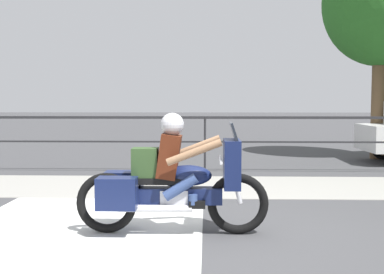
{
  "coord_description": "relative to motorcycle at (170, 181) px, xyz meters",
  "views": [
    {
      "loc": [
        0.03,
        -5.81,
        1.67
      ],
      "look_at": [
        -0.18,
        1.18,
        1.13
      ],
      "focal_mm": 45.0,
      "sensor_mm": 36.0,
      "label": 1
    }
  ],
  "objects": [
    {
      "name": "sidewalk_band",
      "position": [
        0.42,
        3.3,
        -0.66
      ],
      "size": [
        44.0,
        2.4,
        0.01
      ],
      "primitive_type": "cube",
      "color": "#99968E",
      "rests_on": "ground"
    },
    {
      "name": "motorcycle",
      "position": [
        0.0,
        0.0,
        0.0
      ],
      "size": [
        2.41,
        0.76,
        1.51
      ],
      "rotation": [
        0.0,
        0.0,
        0.06
      ],
      "color": "black",
      "rests_on": "ground"
    },
    {
      "name": "fence_railing",
      "position": [
        0.42,
        5.06,
        0.35
      ],
      "size": [
        36.0,
        0.05,
        1.3
      ],
      "color": "#232326",
      "rests_on": "ground"
    },
    {
      "name": "tree_behind_sign",
      "position": [
        5.34,
        7.91,
        3.71
      ],
      "size": [
        3.26,
        3.26,
        6.21
      ],
      "color": "brown",
      "rests_on": "ground"
    },
    {
      "name": "crosswalk_band",
      "position": [
        -1.18,
        -0.3,
        -0.67
      ],
      "size": [
        3.17,
        6.0,
        0.01
      ],
      "primitive_type": "cube",
      "color": "silver",
      "rests_on": "ground"
    },
    {
      "name": "ground_plane",
      "position": [
        0.42,
        -0.1,
        -0.67
      ],
      "size": [
        120.0,
        120.0,
        0.0
      ],
      "primitive_type": "plane",
      "color": "#424244"
    }
  ]
}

